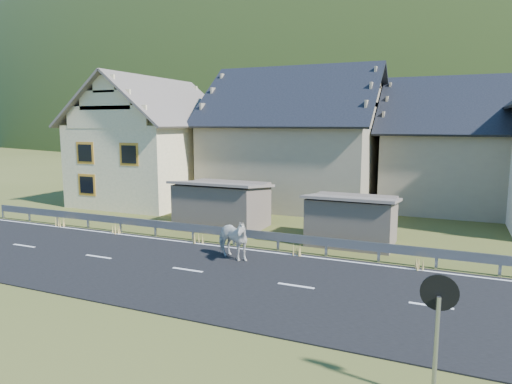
% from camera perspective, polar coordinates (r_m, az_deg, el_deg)
% --- Properties ---
extents(ground, '(160.00, 160.00, 0.00)m').
position_cam_1_polar(ground, '(16.40, -8.56, -9.74)').
color(ground, '#353D15').
rests_on(ground, ground).
extents(road, '(60.00, 7.00, 0.04)m').
position_cam_1_polar(road, '(16.40, -8.56, -9.67)').
color(road, black).
rests_on(road, ground).
extents(lane_markings, '(60.00, 6.60, 0.01)m').
position_cam_1_polar(lane_markings, '(16.39, -8.56, -9.59)').
color(lane_markings, silver).
rests_on(lane_markings, road).
extents(guardrail, '(28.10, 0.09, 0.75)m').
position_cam_1_polar(guardrail, '(19.34, -2.81, -5.08)').
color(guardrail, '#93969B').
rests_on(guardrail, ground).
extents(shed_left, '(4.30, 3.30, 2.40)m').
position_cam_1_polar(shed_left, '(22.58, -4.22, -1.72)').
color(shed_left, '#66594E').
rests_on(shed_left, ground).
extents(shed_right, '(3.80, 2.90, 2.20)m').
position_cam_1_polar(shed_right, '(19.98, 11.89, -3.53)').
color(shed_right, '#66594E').
rests_on(shed_right, ground).
extents(house_cream, '(7.80, 9.80, 8.30)m').
position_cam_1_polar(house_cream, '(31.14, -12.75, 6.96)').
color(house_cream, '#FFE8B3').
rests_on(house_cream, ground).
extents(house_stone_a, '(10.80, 9.80, 8.90)m').
position_cam_1_polar(house_stone_a, '(29.68, 5.14, 7.60)').
color(house_stone_a, gray).
rests_on(house_stone_a, ground).
extents(house_stone_b, '(9.80, 8.80, 8.10)m').
position_cam_1_polar(house_stone_b, '(30.19, 24.83, 6.11)').
color(house_stone_b, gray).
rests_on(house_stone_b, ground).
extents(mountain, '(440.00, 280.00, 260.00)m').
position_cam_1_polar(mountain, '(194.83, 22.22, 0.54)').
color(mountain, '#213712').
rests_on(mountain, ground).
extents(conifer_patch, '(76.00, 50.00, 28.00)m').
position_cam_1_polar(conifer_patch, '(138.49, -3.85, 8.94)').
color(conifer_patch, black).
rests_on(conifer_patch, ground).
extents(horse, '(1.55, 2.06, 1.59)m').
position_cam_1_polar(horse, '(17.31, -3.12, -5.80)').
color(horse, silver).
rests_on(horse, road).
extents(traffic_mirror, '(0.68, 0.19, 2.44)m').
position_cam_1_polar(traffic_mirror, '(9.16, 21.84, -13.46)').
color(traffic_mirror, '#93969B').
rests_on(traffic_mirror, ground).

